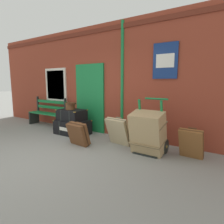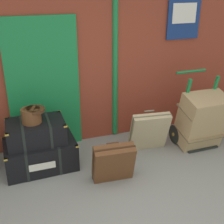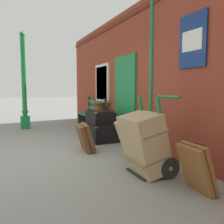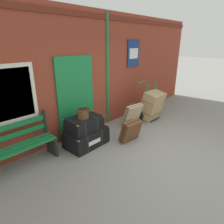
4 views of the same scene
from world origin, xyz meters
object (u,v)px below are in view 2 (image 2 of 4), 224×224
(suitcase_charcoal, at_px, (113,163))
(porters_trolley, at_px, (194,127))
(round_hatbox, at_px, (32,115))
(steamer_trunk_base, at_px, (41,154))
(steamer_trunk_middle, at_px, (36,132))
(suitcase_caramel, at_px, (149,132))
(large_brown_trunk, at_px, (201,120))

(suitcase_charcoal, bearing_deg, porters_trolley, 19.62)
(round_hatbox, distance_m, suitcase_charcoal, 1.30)
(steamer_trunk_base, distance_m, steamer_trunk_middle, 0.37)
(round_hatbox, xyz_separation_m, suitcase_caramel, (1.76, -0.10, -0.51))
(large_brown_trunk, relative_size, suitcase_charcoal, 1.64)
(steamer_trunk_base, height_order, suitcase_caramel, suitcase_caramel)
(suitcase_caramel, distance_m, suitcase_charcoal, 0.99)
(steamer_trunk_middle, distance_m, round_hatbox, 0.28)
(steamer_trunk_base, bearing_deg, suitcase_caramel, -3.70)
(steamer_trunk_middle, relative_size, suitcase_charcoal, 1.39)
(round_hatbox, xyz_separation_m, large_brown_trunk, (2.61, -0.26, -0.38))
(steamer_trunk_middle, distance_m, suitcase_caramel, 1.75)
(porters_trolley, relative_size, large_brown_trunk, 1.25)
(steamer_trunk_middle, bearing_deg, steamer_trunk_base, -16.09)
(steamer_trunk_base, xyz_separation_m, steamer_trunk_middle, (-0.03, 0.01, 0.37))
(steamer_trunk_base, height_order, round_hatbox, round_hatbox)
(steamer_trunk_base, xyz_separation_m, suitcase_charcoal, (0.89, -0.68, 0.08))
(porters_trolley, height_order, suitcase_charcoal, porters_trolley)
(steamer_trunk_base, distance_m, porters_trolley, 2.55)
(suitcase_charcoal, bearing_deg, steamer_trunk_middle, 143.33)
(steamer_trunk_base, bearing_deg, suitcase_charcoal, -37.22)
(round_hatbox, xyz_separation_m, suitcase_charcoal, (0.95, -0.67, -0.57))
(large_brown_trunk, bearing_deg, round_hatbox, 174.38)
(steamer_trunk_middle, relative_size, suitcase_caramel, 1.16)
(round_hatbox, relative_size, porters_trolley, 0.27)
(porters_trolley, height_order, suitcase_caramel, porters_trolley)
(round_hatbox, xyz_separation_m, porters_trolley, (2.61, -0.08, -0.59))
(steamer_trunk_middle, height_order, suitcase_charcoal, steamer_trunk_middle)
(large_brown_trunk, bearing_deg, porters_trolley, 90.00)
(large_brown_trunk, height_order, suitcase_charcoal, large_brown_trunk)
(steamer_trunk_base, relative_size, large_brown_trunk, 1.07)
(large_brown_trunk, bearing_deg, suitcase_charcoal, -165.93)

